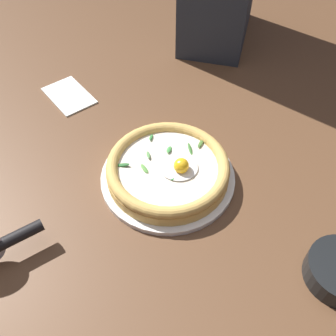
# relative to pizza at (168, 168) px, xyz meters

# --- Properties ---
(ground_plane) EXTENTS (2.40, 2.40, 0.03)m
(ground_plane) POSITION_rel_pizza_xyz_m (-0.01, -0.00, -0.05)
(ground_plane) COLOR brown
(ground_plane) RESTS_ON ground
(pizza_plate) EXTENTS (0.28, 0.28, 0.01)m
(pizza_plate) POSITION_rel_pizza_xyz_m (-0.00, 0.00, -0.03)
(pizza_plate) COLOR white
(pizza_plate) RESTS_ON ground
(pizza) EXTENTS (0.25, 0.25, 0.06)m
(pizza) POSITION_rel_pizza_xyz_m (0.00, 0.00, 0.00)
(pizza) COLOR #DEB158
(pizza) RESTS_ON pizza_plate
(pizza_cutter) EXTENTS (0.12, 0.11, 0.09)m
(pizza_cutter) POSITION_rel_pizza_xyz_m (-0.25, -0.22, 0.01)
(pizza_cutter) COLOR silver
(pizza_cutter) RESTS_ON ground
(folded_napkin) EXTENTS (0.16, 0.16, 0.01)m
(folded_napkin) POSITION_rel_pizza_xyz_m (-0.29, 0.24, -0.03)
(folded_napkin) COLOR white
(folded_napkin) RESTS_ON ground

